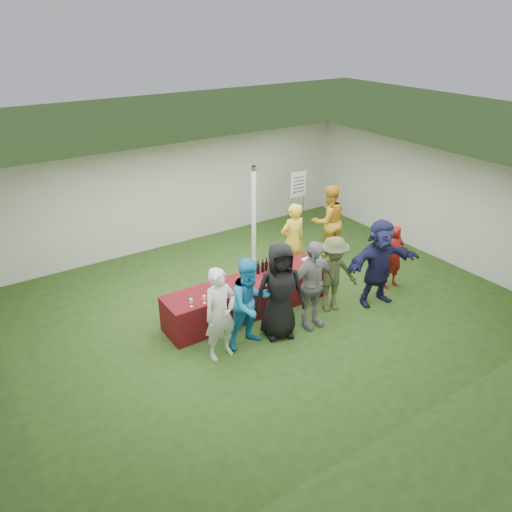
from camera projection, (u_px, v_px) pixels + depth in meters
ground at (265, 305)px, 10.70m from camera, size 60.00×60.00×0.00m
tent at (254, 224)px, 11.25m from camera, size 10.00×10.00×10.00m
serving_table at (248, 296)px, 10.31m from camera, size 3.60×0.80×0.75m
wine_bottles at (270, 265)px, 10.51m from camera, size 0.68×0.09×0.32m
wine_glasses at (236, 287)px, 9.68m from camera, size 2.81×0.12×0.16m
water_bottle at (245, 275)px, 10.15m from camera, size 0.07×0.07×0.23m
bar_towel at (308, 259)px, 10.97m from camera, size 0.25×0.18×0.03m
dump_bucket at (316, 261)px, 10.73m from camera, size 0.26×0.26×0.18m
wine_list_sign at (298, 189)px, 13.61m from camera, size 0.50×0.03×1.80m
staff_pourer at (293, 241)px, 11.51m from camera, size 0.67×0.44×1.82m
staff_back at (328, 221)px, 12.53m from camera, size 1.02×0.86×1.87m
customer_0 at (220, 314)px, 8.76m from camera, size 0.68×0.47×1.77m
customer_1 at (250, 303)px, 9.09m from camera, size 0.88×0.70×1.77m
customer_2 at (280, 291)px, 9.33m from camera, size 1.09×0.88×1.93m
customer_3 at (312, 285)px, 9.63m from camera, size 1.08×0.46×1.83m
customer_4 at (333, 274)px, 10.22m from camera, size 1.20×0.89×1.65m
customer_5 at (379, 263)px, 10.42m from camera, size 1.83×0.83×1.90m
customer_6 at (394, 257)px, 11.14m from camera, size 0.55×0.36×1.49m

